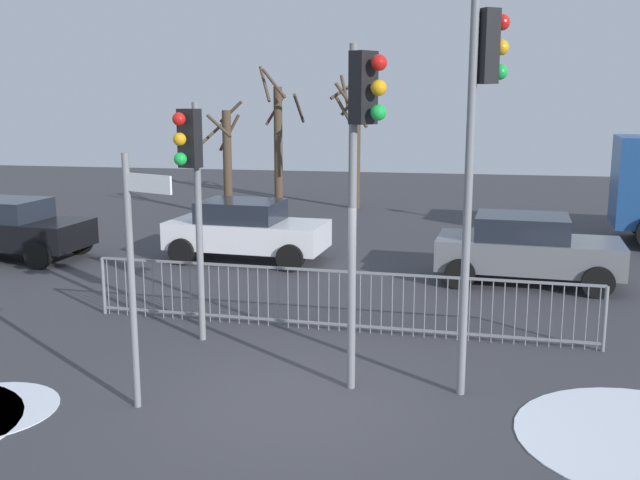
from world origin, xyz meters
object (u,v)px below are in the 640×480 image
at_px(car_black_far, 9,228).
at_px(bare_tree_left, 355,138).
at_px(traffic_light_foreground_left, 361,142).
at_px(traffic_light_mid_right, 191,169).
at_px(traffic_light_rear_left, 480,114).
at_px(car_grey_mid, 526,248).
at_px(direction_sign_post, 134,270).
at_px(bare_tree_centre, 278,136).
at_px(car_white_near, 246,229).
at_px(bare_tree_right, 227,159).

bearing_deg(car_black_far, bare_tree_left, 57.80).
xyz_separation_m(traffic_light_foreground_left, bare_tree_left, (-2.42, 16.50, -0.84)).
bearing_deg(traffic_light_foreground_left, traffic_light_mid_right, -83.86).
height_order(traffic_light_rear_left, car_grey_mid, traffic_light_rear_left).
distance_m(traffic_light_mid_right, traffic_light_rear_left, 4.59).
relative_size(direction_sign_post, bare_tree_centre, 0.64).
bearing_deg(car_white_near, bare_tree_centre, 104.26).
bearing_deg(traffic_light_rear_left, traffic_light_foreground_left, -117.30).
xyz_separation_m(car_grey_mid, bare_tree_right, (-9.00, 7.35, 1.17)).
distance_m(traffic_light_mid_right, bare_tree_left, 15.02).
relative_size(traffic_light_mid_right, bare_tree_right, 1.01).
bearing_deg(car_grey_mid, traffic_light_foreground_left, -108.27).
xyz_separation_m(car_grey_mid, car_black_far, (-12.31, 0.18, 0.00)).
bearing_deg(car_black_far, bare_tree_centre, 75.78).
height_order(traffic_light_foreground_left, direction_sign_post, traffic_light_foreground_left).
height_order(traffic_light_rear_left, bare_tree_left, traffic_light_rear_left).
height_order(traffic_light_mid_right, bare_tree_right, traffic_light_mid_right).
relative_size(direction_sign_post, bare_tree_left, 0.69).
distance_m(car_black_far, bare_tree_centre, 12.62).
bearing_deg(bare_tree_right, traffic_light_rear_left, -60.30).
bearing_deg(car_grey_mid, direction_sign_post, -121.06).
distance_m(traffic_light_rear_left, direction_sign_post, 4.73).
height_order(car_grey_mid, bare_tree_right, bare_tree_right).
xyz_separation_m(direction_sign_post, bare_tree_right, (-3.61, 14.89, 0.12)).
xyz_separation_m(traffic_light_mid_right, car_white_near, (-0.93, 6.02, -2.05)).
distance_m(traffic_light_rear_left, bare_tree_centre, 19.71).
height_order(car_black_far, bare_tree_centre, bare_tree_centre).
bearing_deg(car_black_far, direction_sign_post, -44.22).
relative_size(traffic_light_mid_right, car_white_near, 0.98).
bearing_deg(traffic_light_rear_left, car_white_near, 179.63).
bearing_deg(car_grey_mid, car_white_near, 175.40).
distance_m(car_black_far, bare_tree_right, 7.98).
height_order(direction_sign_post, car_black_far, direction_sign_post).
height_order(bare_tree_left, bare_tree_centre, bare_tree_centre).
bearing_deg(traffic_light_rear_left, traffic_light_mid_right, -142.47).
relative_size(traffic_light_mid_right, car_black_far, 0.98).
distance_m(car_white_near, bare_tree_left, 9.26).
height_order(traffic_light_rear_left, direction_sign_post, traffic_light_rear_left).
distance_m(car_grey_mid, bare_tree_centre, 14.81).
xyz_separation_m(traffic_light_rear_left, car_black_far, (-11.07, 6.43, -2.94)).
bearing_deg(traffic_light_mid_right, bare_tree_centre, -64.32).
relative_size(bare_tree_centre, bare_tree_right, 1.34).
relative_size(traffic_light_rear_left, car_grey_mid, 1.30).
bearing_deg(car_grey_mid, bare_tree_centre, 129.34).
relative_size(traffic_light_rear_left, car_white_near, 1.30).
height_order(bare_tree_left, bare_tree_right, bare_tree_left).
distance_m(car_grey_mid, car_white_near, 6.59).
bearing_deg(bare_tree_left, traffic_light_rear_left, -76.57).
relative_size(direction_sign_post, car_black_far, 0.83).
relative_size(car_white_near, car_black_far, 1.00).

